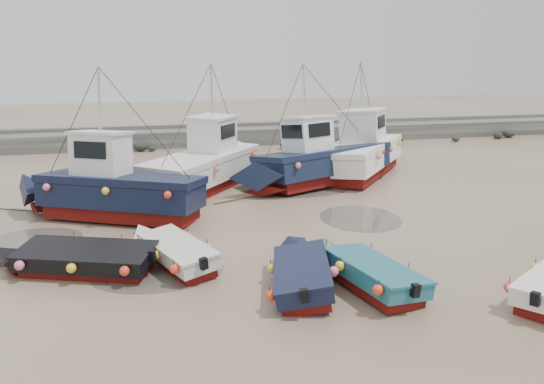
{
  "coord_description": "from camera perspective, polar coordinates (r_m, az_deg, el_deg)",
  "views": [
    {
      "loc": [
        -4.34,
        -17.54,
        6.79
      ],
      "look_at": [
        0.24,
        2.29,
        1.4
      ],
      "focal_mm": 35.0,
      "sensor_mm": 36.0,
      "label": 1
    }
  ],
  "objects": [
    {
      "name": "puddle_d",
      "position": [
        28.62,
        2.22,
        1.1
      ],
      "size": [
        6.81,
        6.81,
        0.01
      ],
      "primitive_type": "cylinder",
      "color": "#524C41",
      "rests_on": "ground"
    },
    {
      "name": "ground",
      "position": [
        19.31,
        0.85,
        -5.76
      ],
      "size": [
        120.0,
        120.0,
        0.0
      ],
      "primitive_type": "plane",
      "color": "tan",
      "rests_on": "ground"
    },
    {
      "name": "cabin_boat_2",
      "position": [
        27.68,
        4.81,
        3.38
      ],
      "size": [
        10.33,
        6.05,
        6.22
      ],
      "rotation": [
        0.0,
        0.0,
        1.99
      ],
      "color": "#670C0C",
      "rests_on": "ground"
    },
    {
      "name": "puddle_c",
      "position": [
        21.81,
        -24.2,
        -4.65
      ],
      "size": [
        3.46,
        3.46,
        0.01
      ],
      "primitive_type": "cylinder",
      "color": "#524C41",
      "rests_on": "ground"
    },
    {
      "name": "puddle_b",
      "position": [
        22.69,
        9.47,
        -2.78
      ],
      "size": [
        3.38,
        3.38,
        0.01
      ],
      "primitive_type": "cylinder",
      "color": "#524C41",
      "rests_on": "ground"
    },
    {
      "name": "dinghy_2",
      "position": [
        16.19,
        9.89,
        -8.06
      ],
      "size": [
        2.51,
        5.69,
        1.43
      ],
      "rotation": [
        0.0,
        0.0,
        0.24
      ],
      "color": "#670C0C",
      "rests_on": "ground"
    },
    {
      "name": "dinghy_1",
      "position": [
        16.0,
        3.54,
        -8.14
      ],
      "size": [
        2.69,
        5.8,
        1.43
      ],
      "rotation": [
        0.0,
        0.0,
        -0.24
      ],
      "color": "#670C0C",
      "rests_on": "ground"
    },
    {
      "name": "cabin_boat_1",
      "position": [
        27.42,
        -6.81,
        3.21
      ],
      "size": [
        7.6,
        9.39,
        6.22
      ],
      "rotation": [
        0.0,
        0.0,
        -0.65
      ],
      "color": "#670C0C",
      "rests_on": "ground"
    },
    {
      "name": "person",
      "position": [
        24.91,
        -10.2,
        -1.23
      ],
      "size": [
        0.62,
        0.42,
        1.63
      ],
      "primitive_type": "imported",
      "rotation": [
        0.0,
        0.0,
        3.09
      ],
      "color": "#1E213D",
      "rests_on": "ground"
    },
    {
      "name": "dinghy_4",
      "position": [
        18.0,
        -20.37,
        -6.47
      ],
      "size": [
        6.43,
        3.34,
        1.43
      ],
      "rotation": [
        0.0,
        0.0,
        1.22
      ],
      "color": "#670C0C",
      "rests_on": "ground"
    },
    {
      "name": "puddle_a",
      "position": [
        17.47,
        -12.23,
        -8.38
      ],
      "size": [
        4.24,
        4.24,
        0.01
      ],
      "primitive_type": "cylinder",
      "color": "#524C41",
      "rests_on": "ground"
    },
    {
      "name": "dinghy_0",
      "position": [
        17.86,
        -10.52,
        -5.86
      ],
      "size": [
        2.83,
        5.53,
        1.43
      ],
      "rotation": [
        0.0,
        0.0,
        0.4
      ],
      "color": "#670C0C",
      "rests_on": "ground"
    },
    {
      "name": "cabin_boat_0",
      "position": [
        23.04,
        -17.35,
        0.49
      ],
      "size": [
        9.36,
        5.58,
        6.22
      ],
      "rotation": [
        0.0,
        0.0,
        1.12
      ],
      "color": "#670C0C",
      "rests_on": "ground"
    },
    {
      "name": "seawall",
      "position": [
        40.25,
        -6.62,
        5.92
      ],
      "size": [
        60.0,
        4.92,
        1.5
      ],
      "color": "slate",
      "rests_on": "ground"
    },
    {
      "name": "cabin_boat_3",
      "position": [
        30.75,
        9.79,
        4.37
      ],
      "size": [
        7.95,
        9.14,
        6.22
      ],
      "rotation": [
        0.0,
        0.0,
        -0.69
      ],
      "color": "#670C0C",
      "rests_on": "ground"
    }
  ]
}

